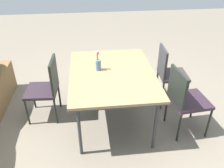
% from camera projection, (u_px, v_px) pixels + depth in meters
% --- Properties ---
extents(ground_plane, '(12.00, 12.00, 0.00)m').
position_uv_depth(ground_plane, '(119.00, 121.00, 3.40)').
color(ground_plane, '#756B5B').
extents(dining_table, '(1.43, 1.09, 0.77)m').
position_uv_depth(dining_table, '(112.00, 76.00, 3.08)').
color(dining_table, '#8C704C').
rests_on(dining_table, ground).
extents(chair_far_side, '(0.45, 0.45, 0.91)m').
position_uv_depth(chair_far_side, '(47.00, 86.00, 3.26)').
color(chair_far_side, '#2C222B').
rests_on(chair_far_side, ground).
extents(chair_near_right, '(0.43, 0.43, 0.93)m').
position_uv_depth(chair_near_right, '(169.00, 72.00, 3.53)').
color(chair_near_right, '#352D2E').
rests_on(chair_near_right, ground).
extents(chair_near_left, '(0.49, 0.49, 0.92)m').
position_uv_depth(chair_near_left, '(185.00, 97.00, 2.99)').
color(chair_near_left, '#2D1F2B').
rests_on(chair_near_left, ground).
extents(flower_vase, '(0.07, 0.07, 0.28)m').
position_uv_depth(flower_vase, '(98.00, 63.00, 3.06)').
color(flower_vase, slate).
rests_on(flower_vase, dining_table).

